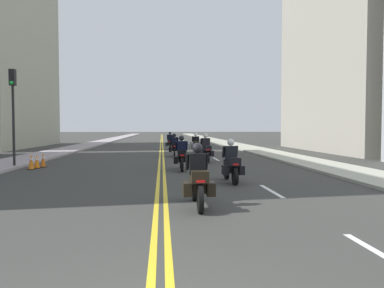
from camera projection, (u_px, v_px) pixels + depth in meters
name	position (u px, v px, depth m)	size (l,w,h in m)	color
ground_plane	(162.00, 142.00, 51.28)	(264.00, 264.00, 0.00)	#373733
sidewalk_left	(100.00, 142.00, 50.61)	(2.79, 144.00, 0.12)	#9F9497
sidewalk_right	(221.00, 142.00, 51.94)	(2.79, 144.00, 0.12)	#A5A694
centreline_yellow_inner	(161.00, 142.00, 51.27)	(0.12, 132.00, 0.01)	yellow
centreline_yellow_outer	(163.00, 142.00, 51.29)	(0.12, 132.00, 0.01)	yellow
lane_dashes_white	(201.00, 150.00, 32.63)	(0.14, 56.40, 0.01)	silver
building_right_1	(368.00, 15.00, 31.96)	(9.58, 16.79, 23.30)	#A6A192
motorcycle_0	(198.00, 181.00, 9.29)	(0.76, 2.23, 1.61)	black
motorcycle_1	(231.00, 165.00, 13.53)	(0.77, 2.15, 1.59)	black
motorcycle_2	(182.00, 156.00, 17.44)	(0.77, 2.30, 1.63)	black
motorcycle_3	(206.00, 150.00, 21.80)	(0.78, 2.21, 1.66)	black
motorcycle_4	(174.00, 147.00, 25.84)	(0.77, 2.13, 1.61)	black
motorcycle_5	(196.00, 145.00, 29.61)	(0.76, 2.23, 1.57)	black
motorcycle_6	(170.00, 142.00, 34.00)	(0.78, 2.16, 1.64)	black
traffic_cone_0	(43.00, 160.00, 18.83)	(0.31, 0.31, 0.76)	black
traffic_cone_1	(31.00, 162.00, 17.71)	(0.33, 0.33, 0.77)	black
traffic_cone_2	(37.00, 161.00, 18.30)	(0.34, 0.34, 0.69)	black
traffic_light_near	(13.00, 100.00, 18.40)	(0.28, 0.38, 4.87)	black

